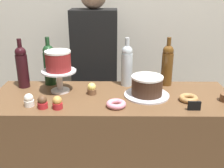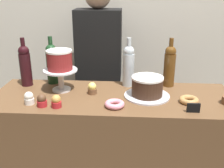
# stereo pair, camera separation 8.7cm
# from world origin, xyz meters

# --- Properties ---
(back_wall) EXTENTS (6.00, 0.05, 2.60)m
(back_wall) POSITION_xyz_m (0.00, 0.84, 1.30)
(back_wall) COLOR beige
(back_wall) RESTS_ON ground_plane
(display_counter) EXTENTS (1.49, 0.53, 0.93)m
(display_counter) POSITION_xyz_m (0.00, 0.00, 0.47)
(display_counter) COLOR brown
(display_counter) RESTS_ON ground_plane
(cake_stand_pedestal) EXTENTS (0.22, 0.22, 0.14)m
(cake_stand_pedestal) POSITION_xyz_m (-0.33, 0.08, 1.03)
(cake_stand_pedestal) COLOR silver
(cake_stand_pedestal) RESTS_ON display_counter
(white_layer_cake) EXTENTS (0.16, 0.16, 0.13)m
(white_layer_cake) POSITION_xyz_m (-0.33, 0.08, 1.14)
(white_layer_cake) COLOR maroon
(white_layer_cake) RESTS_ON cake_stand_pedestal
(silver_serving_platter) EXTENTS (0.28, 0.28, 0.01)m
(silver_serving_platter) POSITION_xyz_m (0.21, 0.01, 0.94)
(silver_serving_platter) COLOR silver
(silver_serving_platter) RESTS_ON display_counter
(chocolate_round_cake) EXTENTS (0.19, 0.19, 0.12)m
(chocolate_round_cake) POSITION_xyz_m (0.21, 0.01, 1.00)
(chocolate_round_cake) COLOR #3D2619
(chocolate_round_cake) RESTS_ON silver_serving_platter
(wine_bottle_clear) EXTENTS (0.08, 0.08, 0.33)m
(wine_bottle_clear) POSITION_xyz_m (0.10, 0.20, 1.08)
(wine_bottle_clear) COLOR #B2BCC1
(wine_bottle_clear) RESTS_ON display_counter
(wine_bottle_dark_red) EXTENTS (0.08, 0.08, 0.33)m
(wine_bottle_dark_red) POSITION_xyz_m (-0.59, 0.16, 1.08)
(wine_bottle_dark_red) COLOR black
(wine_bottle_dark_red) RESTS_ON display_counter
(wine_bottle_amber) EXTENTS (0.08, 0.08, 0.33)m
(wine_bottle_amber) POSITION_xyz_m (0.37, 0.21, 1.08)
(wine_bottle_amber) COLOR #5B3814
(wine_bottle_amber) RESTS_ON display_counter
(wine_bottle_green) EXTENTS (0.08, 0.08, 0.33)m
(wine_bottle_green) POSITION_xyz_m (-0.43, 0.21, 1.08)
(wine_bottle_green) COLOR #193D1E
(wine_bottle_green) RESTS_ON display_counter
(cupcake_chocolate) EXTENTS (0.06, 0.06, 0.07)m
(cupcake_chocolate) POSITION_xyz_m (-0.38, -0.17, 0.97)
(cupcake_chocolate) COLOR red
(cupcake_chocolate) RESTS_ON display_counter
(cupcake_lemon) EXTENTS (0.06, 0.06, 0.07)m
(cupcake_lemon) POSITION_xyz_m (-0.13, 0.03, 0.97)
(cupcake_lemon) COLOR brown
(cupcake_lemon) RESTS_ON display_counter
(cupcake_vanilla) EXTENTS (0.06, 0.06, 0.07)m
(cupcake_vanilla) POSITION_xyz_m (-0.47, -0.14, 0.97)
(cupcake_vanilla) COLOR white
(cupcake_vanilla) RESTS_ON display_counter
(cupcake_caramel) EXTENTS (0.06, 0.06, 0.07)m
(cupcake_caramel) POSITION_xyz_m (-0.30, -0.18, 0.97)
(cupcake_caramel) COLOR red
(cupcake_caramel) RESTS_ON display_counter
(donut_pink) EXTENTS (0.11, 0.11, 0.03)m
(donut_pink) POSITION_xyz_m (0.02, -0.15, 0.95)
(donut_pink) COLOR pink
(donut_pink) RESTS_ON display_counter
(donut_maple) EXTENTS (0.11, 0.11, 0.03)m
(donut_maple) POSITION_xyz_m (0.45, -0.07, 0.95)
(donut_maple) COLOR #B27F47
(donut_maple) RESTS_ON display_counter
(price_sign_chalkboard) EXTENTS (0.07, 0.01, 0.05)m
(price_sign_chalkboard) POSITION_xyz_m (0.45, -0.19, 0.96)
(price_sign_chalkboard) COLOR black
(price_sign_chalkboard) RESTS_ON display_counter
(barista_figure) EXTENTS (0.36, 0.22, 1.60)m
(barista_figure) POSITION_xyz_m (-0.15, 0.58, 0.84)
(barista_figure) COLOR black
(barista_figure) RESTS_ON ground_plane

